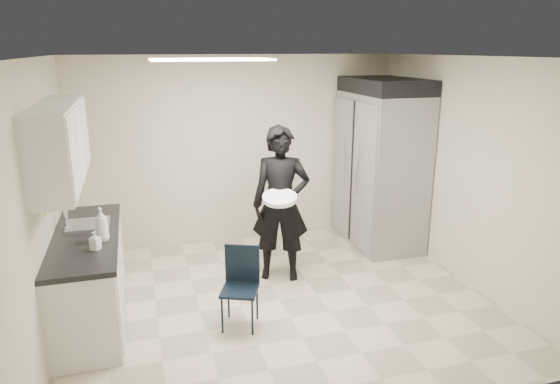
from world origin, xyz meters
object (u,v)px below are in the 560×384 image
object	(u,v)px
commercial_fridge	(380,170)
man_tuxedo	(281,204)
lower_counter	(90,279)
folding_chair	(240,290)

from	to	relation	value
commercial_fridge	man_tuxedo	distance (m)	1.80
lower_counter	commercial_fridge	xyz separation A→B (m)	(3.78, 1.07, 0.62)
lower_counter	man_tuxedo	xyz separation A→B (m)	(2.13, 0.37, 0.49)
commercial_fridge	man_tuxedo	size ratio (longest dim) A/B	1.14
lower_counter	man_tuxedo	distance (m)	2.22
commercial_fridge	folding_chair	xyz separation A→B (m)	(-2.36, -1.68, -0.66)
man_tuxedo	folding_chair	bearing A→B (deg)	-106.83
folding_chair	man_tuxedo	size ratio (longest dim) A/B	0.43
man_tuxedo	commercial_fridge	bearing A→B (deg)	42.52
commercial_fridge	man_tuxedo	xyz separation A→B (m)	(-1.65, -0.70, -0.13)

